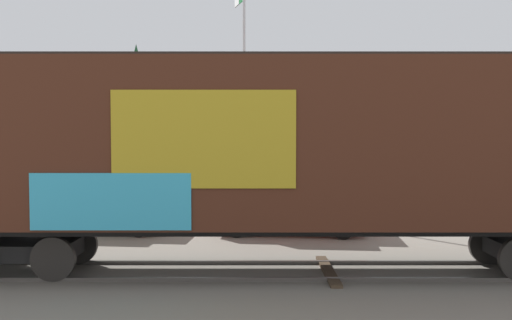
% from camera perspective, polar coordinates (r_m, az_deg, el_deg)
% --- Properties ---
extents(ground_plane, '(260.00, 260.00, 0.00)m').
position_cam_1_polar(ground_plane, '(11.55, 6.57, -12.32)').
color(ground_plane, slate).
extents(track, '(60.02, 3.57, 0.08)m').
position_cam_1_polar(track, '(11.81, 14.31, -11.86)').
color(track, '#4C4742').
rests_on(track, ground_plane).
extents(freight_car, '(16.08, 3.09, 4.78)m').
position_cam_1_polar(freight_car, '(11.10, 3.26, 1.50)').
color(freight_car, '#472316').
rests_on(freight_car, ground_plane).
extents(flagpole, '(0.49, 1.29, 9.58)m').
position_cam_1_polar(flagpole, '(21.41, -1.49, 10.23)').
color(flagpole, silver).
rests_on(flagpole, ground_plane).
extents(hillside, '(127.80, 43.97, 14.91)m').
position_cam_1_polar(hillside, '(82.15, -0.33, 3.89)').
color(hillside, silver).
rests_on(hillside, ground_plane).
extents(parked_car_green, '(4.41, 2.41, 1.71)m').
position_cam_1_polar(parked_car_green, '(16.97, -16.80, -4.77)').
color(parked_car_green, '#1E5933').
rests_on(parked_car_green, ground_plane).
extents(parked_car_red, '(4.75, 2.26, 1.84)m').
position_cam_1_polar(parked_car_red, '(15.87, 3.56, -4.96)').
color(parked_car_red, '#B21E1E').
rests_on(parked_car_red, ground_plane).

